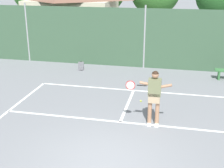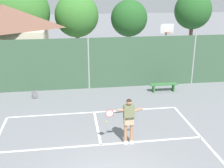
{
  "view_description": "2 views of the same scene",
  "coord_description": "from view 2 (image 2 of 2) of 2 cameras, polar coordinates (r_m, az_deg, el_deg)",
  "views": [
    {
      "loc": [
        1.7,
        -6.59,
        4.64
      ],
      "look_at": [
        -0.63,
        4.1,
        0.73
      ],
      "focal_mm": 49.35,
      "sensor_mm": 36.0,
      "label": 1
    },
    {
      "loc": [
        -0.94,
        -6.98,
        5.77
      ],
      "look_at": [
        1.08,
        6.89,
        0.94
      ],
      "focal_mm": 44.89,
      "sensor_mm": 36.0,
      "label": 2
    }
  ],
  "objects": [
    {
      "name": "clubhouse_building",
      "position": [
        21.51,
        -20.73,
        8.89
      ],
      "size": [
        6.06,
        4.55,
        4.69
      ],
      "color": "beige",
      "rests_on": "ground"
    },
    {
      "name": "tennis_player",
      "position": [
        10.72,
        3.37,
        -6.75
      ],
      "size": [
        1.43,
        0.26,
        1.85
      ],
      "color": "silver",
      "rests_on": "ground"
    },
    {
      "name": "courtside_bench",
      "position": [
        16.58,
        10.47,
        -0.33
      ],
      "size": [
        1.6,
        0.36,
        0.48
      ],
      "color": "#336B38",
      "rests_on": "ground"
    },
    {
      "name": "backpack_grey",
      "position": [
        16.01,
        -15.46,
        -2.07
      ],
      "size": [
        0.32,
        0.29,
        0.46
      ],
      "color": "slate",
      "rests_on": "ground"
    },
    {
      "name": "basketball_hoop",
      "position": [
        19.05,
        10.91,
        8.24
      ],
      "size": [
        0.9,
        0.67,
        3.55
      ],
      "color": "#9E9EA3",
      "rests_on": "ground"
    },
    {
      "name": "chainlink_fence",
      "position": [
        16.56,
        -4.78,
        4.13
      ],
      "size": [
        26.09,
        0.09,
        3.21
      ],
      "color": "#38563D",
      "rests_on": "ground"
    },
    {
      "name": "tennis_ball",
      "position": [
        12.76,
        -1.15,
        -7.68
      ],
      "size": [
        0.07,
        0.07,
        0.07
      ],
      "primitive_type": "sphere",
      "color": "#CCE033",
      "rests_on": "ground"
    },
    {
      "name": "treeline_backdrop",
      "position": [
        26.04,
        -12.15,
        13.74
      ],
      "size": [
        25.01,
        4.44,
        6.24
      ],
      "color": "brown",
      "rests_on": "ground"
    }
  ]
}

